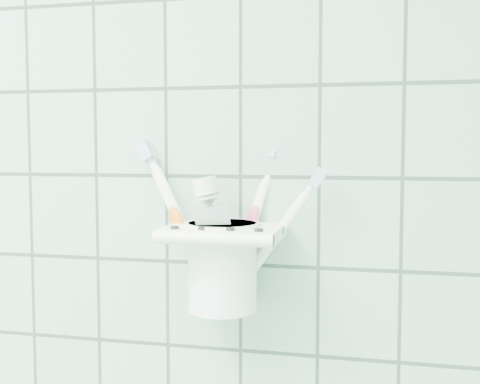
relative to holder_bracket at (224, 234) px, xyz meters
The scene contains 6 objects.
holder_bracket is the anchor object (origin of this frame).
cup 0.03m from the holder_bracket, 128.80° to the left, with size 0.09×0.09×0.10m.
toothbrush_pink 0.03m from the holder_bracket, 121.88° to the right, with size 0.10×0.06×0.21m.
toothbrush_blue 0.03m from the holder_bracket, 89.58° to the left, with size 0.06×0.05×0.20m.
toothbrush_orange 0.02m from the holder_bracket, 72.33° to the left, with size 0.10×0.02×0.18m.
toothpaste_tube 0.01m from the holder_bracket, 38.95° to the right, with size 0.06×0.04×0.15m.
Camera 1 is at (0.82, 0.50, 1.39)m, focal length 45.00 mm.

